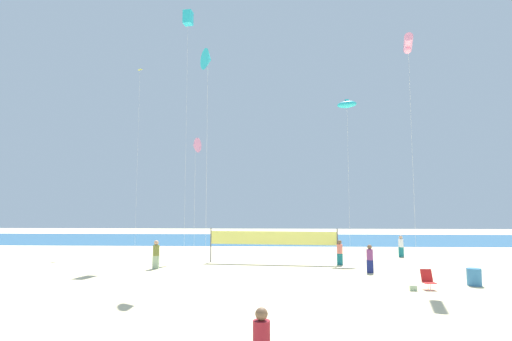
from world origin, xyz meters
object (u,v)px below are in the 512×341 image
beachgoer_coral_shirt (340,252)px  volleyball_net (273,239)px  beachgoer_plum_shirt (370,258)px  folding_beach_chair (428,279)px  kite_pink_delta (195,145)px  beachgoer_white_shirt (401,245)px  beach_handbag (413,288)px  kite_yellow_diamond (139,83)px  kite_pink_tube (408,44)px  kite_cyan_box (188,18)px  kite_cyan_inflatable (347,105)px  trash_barrel (474,277)px  beachgoer_olive_shirt (156,253)px  kite_cyan_delta (208,60)px

beachgoer_coral_shirt → volleyball_net: size_ratio=0.19×
beachgoer_plum_shirt → folding_beach_chair: (1.53, -4.74, -0.40)m
volleyball_net → kite_pink_delta: 9.66m
beachgoer_white_shirt → beach_handbag: size_ratio=5.40×
volleyball_net → kite_pink_delta: (-6.01, 2.76, 7.04)m
beachgoer_white_shirt → beachgoer_coral_shirt: bearing=7.0°
kite_yellow_diamond → kite_pink_tube: 25.39m
volleyball_net → kite_yellow_diamond: kite_yellow_diamond is taller
kite_cyan_box → kite_cyan_inflatable: 15.73m
trash_barrel → beachgoer_plum_shirt: bearing=137.9°
beachgoer_olive_shirt → beach_handbag: size_ratio=5.75×
beachgoer_plum_shirt → kite_pink_tube: 12.99m
kite_yellow_diamond → beachgoer_white_shirt: bearing=-12.8°
beach_handbag → kite_pink_tube: bearing=69.0°
beachgoer_olive_shirt → kite_pink_delta: size_ratio=0.19×
kite_pink_tube → folding_beach_chair: bearing=-103.0°
kite_cyan_box → kite_cyan_inflatable: size_ratio=1.64×
kite_cyan_box → kite_yellow_diamond: 8.24m
kite_cyan_delta → kite_pink_tube: size_ratio=0.94×
beachgoer_coral_shirt → volleyball_net: (-4.49, 0.57, 0.76)m
beachgoer_white_shirt → kite_cyan_inflatable: size_ratio=0.13×
beach_handbag → kite_cyan_box: size_ratio=0.01×
beachgoer_olive_shirt → beachgoer_coral_shirt: bearing=-73.6°
beachgoer_coral_shirt → folding_beach_chair: 8.49m
beachgoer_olive_shirt → kite_pink_delta: 9.59m
trash_barrel → kite_yellow_diamond: bearing=143.1°
kite_pink_delta → kite_yellow_diamond: bearing=135.7°
folding_beach_chair → kite_pink_delta: 19.28m
volleyball_net → kite_cyan_delta: (-3.72, -5.51, 10.73)m
beachgoer_plum_shirt → kite_pink_delta: 15.55m
kite_cyan_delta → beachgoer_olive_shirt: bearing=142.6°
kite_pink_delta → beachgoer_plum_shirt: bearing=-29.4°
kite_pink_delta → beachgoer_coral_shirt: bearing=-17.6°
beachgoer_plum_shirt → kite_cyan_delta: (-9.42, -1.66, 11.50)m
kite_cyan_delta → kite_cyan_inflatable: size_ratio=1.02×
kite_pink_tube → kite_pink_delta: bearing=153.5°
beach_handbag → volleyball_net: bearing=125.4°
folding_beach_chair → beach_handbag: 0.99m
trash_barrel → kite_cyan_delta: 18.19m
folding_beach_chair → kite_yellow_diamond: (-20.17, 18.10, 15.54)m
beachgoer_white_shirt → beachgoer_olive_shirt: size_ratio=0.94×
beachgoer_white_shirt → kite_pink_delta: kite_pink_delta is taller
kite_yellow_diamond → kite_cyan_inflatable: 20.04m
beachgoer_plum_shirt → kite_cyan_delta: size_ratio=0.13×
beachgoer_olive_shirt → kite_yellow_diamond: (-5.63, 12.27, 15.07)m
beachgoer_olive_shirt → kite_yellow_diamond: kite_yellow_diamond is taller
beachgoer_coral_shirt → beachgoer_plum_shirt: bearing=-91.6°
trash_barrel → kite_yellow_diamond: size_ratio=0.05×
beachgoer_olive_shirt → kite_yellow_diamond: 20.23m
beach_handbag → kite_cyan_inflatable: kite_cyan_inflatable is taller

